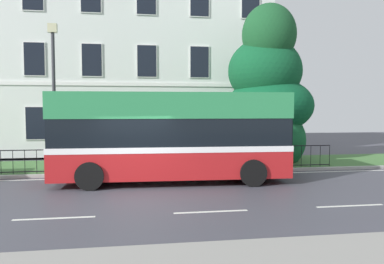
# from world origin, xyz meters

# --- Properties ---
(ground_plane) EXTENTS (60.00, 56.00, 0.18)m
(ground_plane) POSITION_xyz_m (0.00, 0.76, -0.02)
(ground_plane) COLOR #404049
(georgian_townhouse) EXTENTS (17.80, 8.17, 13.24)m
(georgian_townhouse) POSITION_xyz_m (-0.73, 13.44, 6.78)
(georgian_townhouse) COLOR silver
(georgian_townhouse) RESTS_ON ground_plane
(iron_verge_railing) EXTENTS (19.00, 0.04, 0.97)m
(iron_verge_railing) POSITION_xyz_m (-0.73, 4.40, 0.62)
(iron_verge_railing) COLOR black
(iron_verge_railing) RESTS_ON ground_plane
(evergreen_tree) EXTENTS (4.60, 4.32, 8.44)m
(evergreen_tree) POSITION_xyz_m (6.59, 6.80, 3.10)
(evergreen_tree) COLOR #423328
(evergreen_tree) RESTS_ON ground_plane
(single_decker_bus) EXTENTS (8.65, 2.98, 3.31)m
(single_decker_bus) POSITION_xyz_m (1.37, 2.53, 1.73)
(single_decker_bus) COLOR #AD1A1D
(single_decker_bus) RESTS_ON ground_plane
(street_lamp_post) EXTENTS (0.36, 0.24, 6.10)m
(street_lamp_post) POSITION_xyz_m (-3.28, 4.97, 3.65)
(street_lamp_post) COLOR #333338
(street_lamp_post) RESTS_ON ground_plane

